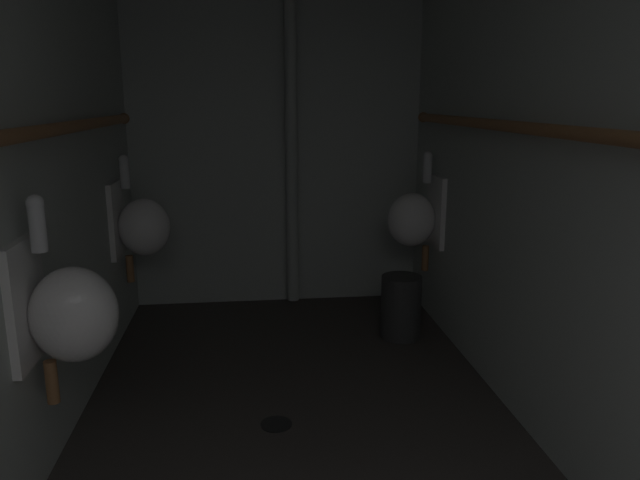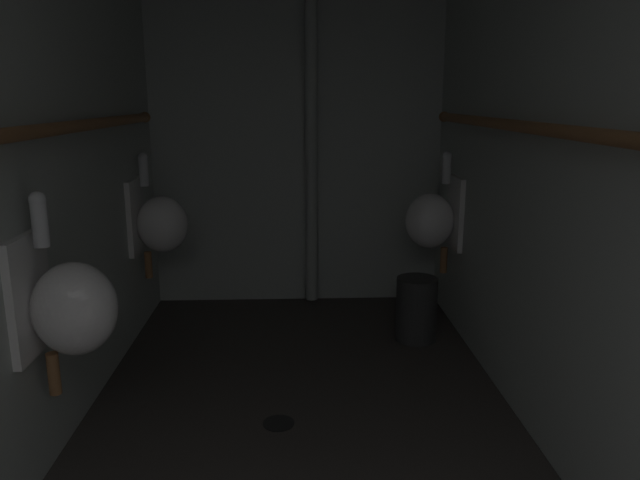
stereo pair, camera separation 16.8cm
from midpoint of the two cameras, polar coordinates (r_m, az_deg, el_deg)
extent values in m
cube|color=#B0B8B1|center=(2.31, 22.08, 7.21)|extent=(0.06, 4.23, 2.39)
cube|color=#B0B8B1|center=(4.11, -5.39, 10.36)|extent=(2.07, 0.06, 2.39)
ellipsoid|color=white|center=(2.30, -24.35, -6.56)|extent=(0.30, 0.26, 0.34)
cube|color=white|center=(2.33, -28.11, -5.35)|extent=(0.03, 0.30, 0.44)
cylinder|color=silver|center=(2.25, -27.29, 0.94)|extent=(0.06, 0.06, 0.16)
sphere|color=silver|center=(2.23, -27.52, 3.07)|extent=(0.06, 0.06, 0.06)
cylinder|color=#936038|center=(2.42, -26.08, -12.13)|extent=(0.04, 0.04, 0.16)
ellipsoid|color=white|center=(3.67, -17.64, 1.14)|extent=(0.30, 0.26, 0.34)
cube|color=white|center=(3.70, -20.06, 1.83)|extent=(0.03, 0.30, 0.44)
cylinder|color=silver|center=(3.64, -19.38, 5.87)|extent=(0.06, 0.06, 0.16)
sphere|color=silver|center=(3.63, -19.48, 7.20)|extent=(0.06, 0.06, 0.06)
cylinder|color=#936038|center=(3.75, -18.88, -2.64)|extent=(0.04, 0.04, 0.16)
ellipsoid|color=white|center=(3.75, 7.43, 1.90)|extent=(0.30, 0.26, 0.34)
cube|color=white|center=(3.78, 9.74, 2.69)|extent=(0.03, 0.30, 0.44)
cylinder|color=silver|center=(3.72, 8.93, 6.61)|extent=(0.06, 0.06, 0.16)
sphere|color=silver|center=(3.71, 8.97, 7.91)|extent=(0.06, 0.06, 0.06)
cylinder|color=#936038|center=(3.83, 8.77, -1.74)|extent=(0.04, 0.04, 0.16)
cylinder|color=#936038|center=(2.16, -29.17, 8.61)|extent=(0.05, 3.45, 0.05)
sphere|color=#936038|center=(3.82, -19.40, 10.84)|extent=(0.06, 0.06, 0.06)
cylinder|color=#936038|center=(2.27, 20.17, 9.61)|extent=(0.05, 3.46, 0.05)
sphere|color=#936038|center=(3.90, 8.58, 11.47)|extent=(0.06, 0.06, 0.06)
cylinder|color=#B0B8B1|center=(4.01, -3.96, 10.31)|extent=(0.08, 0.08, 2.34)
cylinder|color=black|center=(2.77, -6.01, -17.09)|extent=(0.14, 0.14, 0.01)
cylinder|color=#2D2D2D|center=(3.61, 6.41, -6.38)|extent=(0.24, 0.24, 0.38)
camera|label=1|loc=(0.08, -96.54, -1.54)|focal=33.64mm
camera|label=2|loc=(0.08, 83.46, 1.54)|focal=33.64mm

